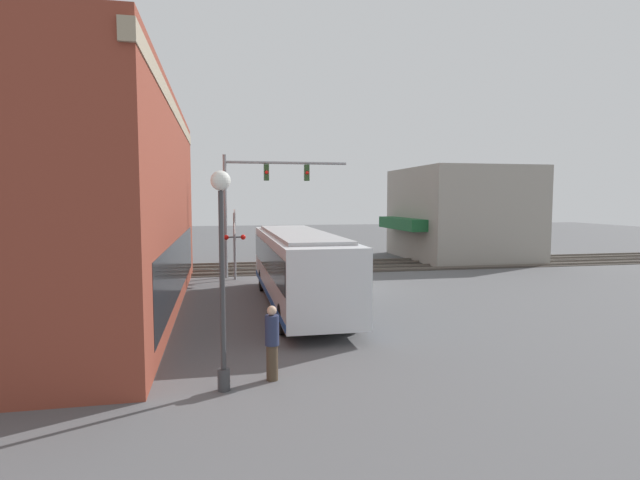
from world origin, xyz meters
The scene contains 13 objects.
ground_plane centered at (0.00, 0.00, 0.00)m, with size 120.00×120.00×0.00m, color #565659.
brick_building centered at (-2.87, 12.12, 4.14)m, with size 19.63×9.32×8.28m.
shop_building centered at (10.43, -11.44, 3.28)m, with size 9.73×9.15×6.58m.
city_bus centered at (-3.72, 2.80, 1.68)m, with size 11.84×2.59×3.03m.
traffic_signal_gantry centered at (4.49, 3.68, 4.90)m, with size 0.42×6.93×6.77m.
crossing_signal centered at (3.63, 5.11, 2.30)m, with size 1.41×1.18×3.81m.
streetlamp centered at (-12.26, 5.85, 2.96)m, with size 0.44×0.44×4.96m.
rail_track_near centered at (6.00, 0.00, 0.03)m, with size 2.60×60.00×0.15m.
rail_track_far centered at (9.20, 0.00, 0.03)m, with size 2.60×60.00×0.15m.
parked_car_red centered at (11.07, 0.20, 0.71)m, with size 4.36×1.82×1.55m.
parked_car_grey centered at (18.60, 0.20, 0.64)m, with size 4.40×1.82×1.36m.
pedestrian_by_lamp centered at (-11.82, 4.71, 0.93)m, with size 0.34×0.34×1.81m.
pedestrian_near_bus centered at (0.33, 0.88, 0.95)m, with size 0.34×0.34×1.85m.
Camera 1 is at (-23.46, 5.89, 4.32)m, focal length 28.00 mm.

